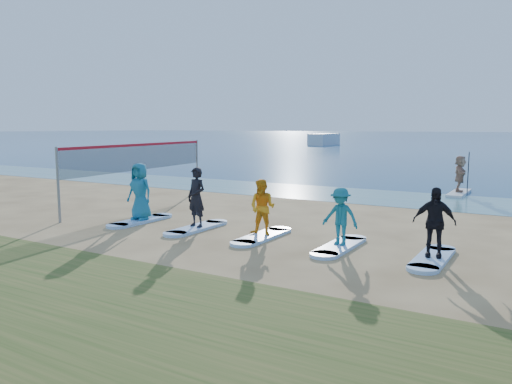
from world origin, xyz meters
The scene contains 16 objects.
ground centered at (0.00, 0.00, 0.00)m, with size 600.00×600.00×0.00m, color tan.
shallow_water centered at (0.00, 10.50, 0.01)m, with size 600.00×600.00×0.00m, color teal.
volleyball_net centered at (-6.56, 3.66, 1.90)m, with size 1.22×9.02×2.50m.
paddleboard centered at (4.23, 13.35, 0.06)m, with size 0.70×3.00×0.12m, color silver.
paddleboarder centered at (4.23, 13.35, 0.97)m, with size 1.57×0.50×1.69m, color tan.
boat_offshore_a centered at (-26.06, 68.64, 0.00)m, with size 2.80×8.18×1.95m, color silver.
surfboard_0 centered at (-3.77, 0.64, 0.04)m, with size 0.70×2.20×0.09m, color #A4D2FF.
student_0 centered at (-3.77, 0.64, 1.03)m, with size 0.92×0.60×1.88m, color teal.
surfboard_1 centered at (-1.43, 0.64, 0.04)m, with size 0.70×2.20×0.09m, color #A4D2FF.
student_1 centered at (-1.43, 0.64, 1.00)m, with size 0.67×0.44×1.83m, color black.
surfboard_2 centered at (0.91, 0.64, 0.04)m, with size 0.70×2.20×0.09m, color #A4D2FF.
student_2 centered at (0.91, 0.64, 0.89)m, with size 0.77×0.60×1.59m, color orange.
surfboard_3 centered at (3.24, 0.64, 0.04)m, with size 0.70×2.20×0.09m, color #A4D2FF.
student_3 centered at (3.24, 0.64, 0.84)m, with size 0.97×0.56×1.50m, color #1A7180.
surfboard_4 centered at (5.58, 0.64, 0.04)m, with size 0.70×2.20×0.09m, color #A4D2FF.
student_4 centered at (5.58, 0.64, 0.92)m, with size 0.97×0.41×1.66m, color black.
Camera 1 is at (7.87, -11.43, 3.15)m, focal length 35.00 mm.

